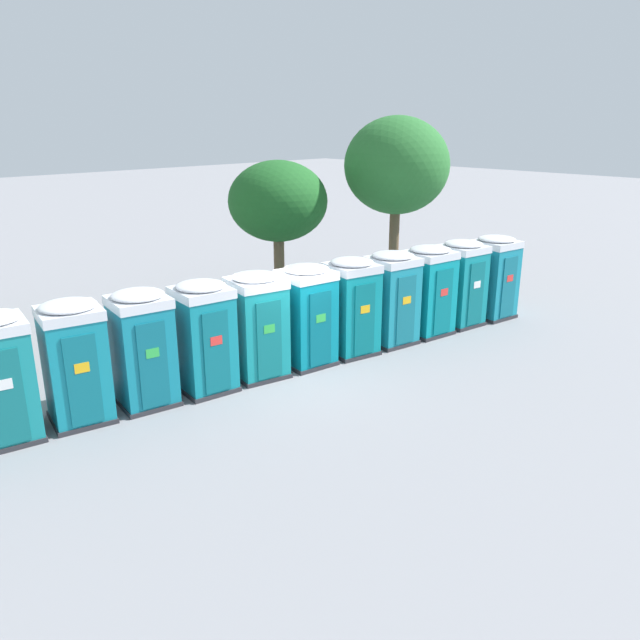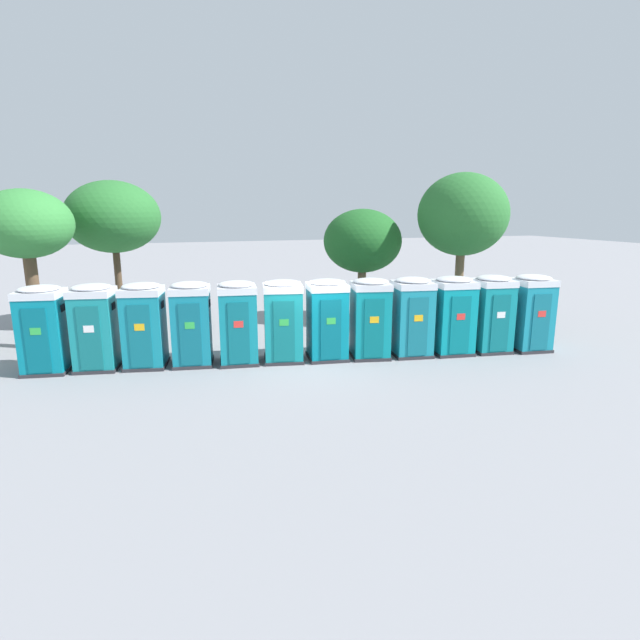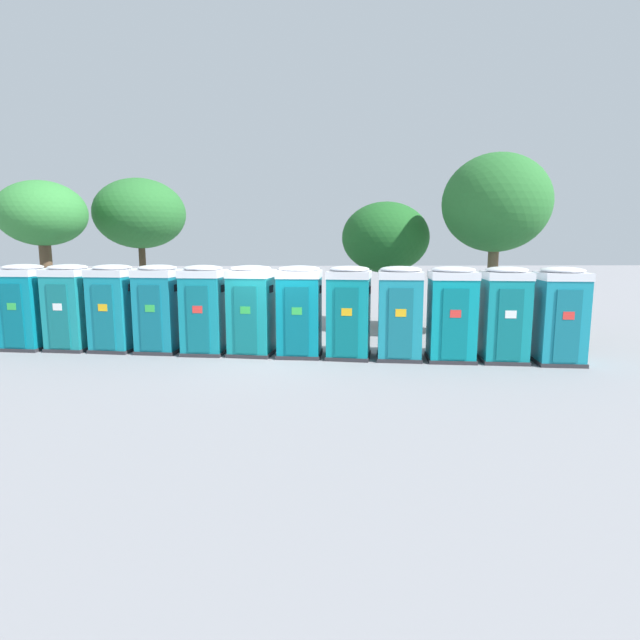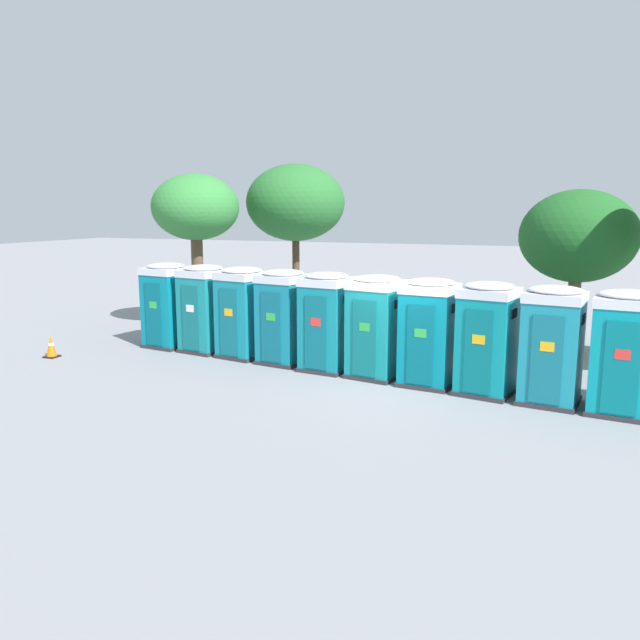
# 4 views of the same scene
# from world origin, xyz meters

# --- Properties ---
(ground_plane) EXTENTS (120.00, 120.00, 0.00)m
(ground_plane) POSITION_xyz_m (0.00, 0.00, 0.00)
(ground_plane) COLOR gray
(portapotty_1) EXTENTS (1.36, 1.38, 2.54)m
(portapotty_1) POSITION_xyz_m (-6.09, 1.26, 1.28)
(portapotty_1) COLOR #2D2D33
(portapotty_1) RESTS_ON ground
(portapotty_2) EXTENTS (1.39, 1.40, 2.54)m
(portapotty_2) POSITION_xyz_m (-4.72, 1.05, 1.28)
(portapotty_2) COLOR #2D2D33
(portapotty_2) RESTS_ON ground
(portapotty_3) EXTENTS (1.34, 1.36, 2.54)m
(portapotty_3) POSITION_xyz_m (-3.36, 0.83, 1.28)
(portapotty_3) COLOR #2D2D33
(portapotty_3) RESTS_ON ground
(portapotty_4) EXTENTS (1.30, 1.33, 2.54)m
(portapotty_4) POSITION_xyz_m (-2.01, 0.54, 1.28)
(portapotty_4) COLOR #2D2D33
(portapotty_4) RESTS_ON ground
(portapotty_5) EXTENTS (1.41, 1.40, 2.54)m
(portapotty_5) POSITION_xyz_m (-0.64, 0.35, 1.28)
(portapotty_5) COLOR #2D2D33
(portapotty_5) RESTS_ON ground
(portapotty_6) EXTENTS (1.34, 1.34, 2.54)m
(portapotty_6) POSITION_xyz_m (0.72, 0.11, 1.28)
(portapotty_6) COLOR #2D2D33
(portapotty_6) RESTS_ON ground
(portapotty_7) EXTENTS (1.39, 1.40, 2.54)m
(portapotty_7) POSITION_xyz_m (2.07, -0.14, 1.28)
(portapotty_7) COLOR #2D2D33
(portapotty_7) RESTS_ON ground
(portapotty_8) EXTENTS (1.36, 1.36, 2.54)m
(portapotty_8) POSITION_xyz_m (3.44, -0.35, 1.28)
(portapotty_8) COLOR #2D2D33
(portapotty_8) RESTS_ON ground
(portapotty_9) EXTENTS (1.38, 1.35, 2.54)m
(portapotty_9) POSITION_xyz_m (4.80, -0.57, 1.28)
(portapotty_9) COLOR #2D2D33
(portapotty_9) RESTS_ON ground
(portapotty_10) EXTENTS (1.31, 1.34, 2.54)m
(portapotty_10) POSITION_xyz_m (6.17, -0.74, 1.28)
(portapotty_10) COLOR #2D2D33
(portapotty_10) RESTS_ON ground
(portapotty_11) EXTENTS (1.32, 1.34, 2.54)m
(portapotty_11) POSITION_xyz_m (7.52, -1.02, 1.28)
(portapotty_11) COLOR #2D2D33
(portapotty_11) RESTS_ON ground
(street_tree_1) EXTENTS (3.45, 3.45, 6.02)m
(street_tree_1) POSITION_xyz_m (7.10, 2.63, 4.41)
(street_tree_1) COLOR brown
(street_tree_1) RESTS_ON ground
(street_tree_2) EXTENTS (3.22, 3.22, 4.66)m
(street_tree_2) POSITION_xyz_m (3.89, 4.88, 3.34)
(street_tree_2) COLOR brown
(street_tree_2) RESTS_ON ground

